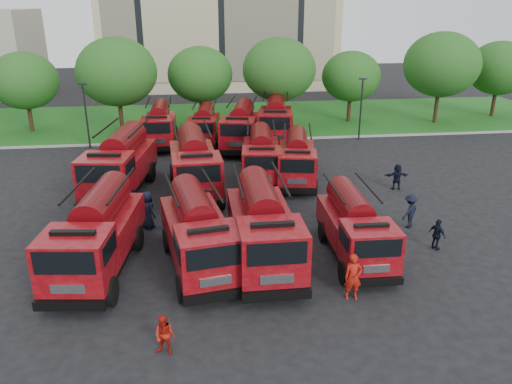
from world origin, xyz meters
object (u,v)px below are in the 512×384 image
fire_truck_11 (275,120)px  firefighter_4 (149,228)px  fire_truck_8 (160,125)px  firefighter_3 (408,227)px  fire_truck_3 (355,227)px  firefighter_0 (351,298)px  firefighter_1 (166,354)px  fire_truck_1 (198,232)px  fire_truck_6 (261,156)px  firefighter_5 (396,189)px  fire_truck_2 (263,227)px  fire_truck_0 (97,234)px  fire_truck_5 (194,164)px  fire_truck_9 (204,125)px  fire_truck_10 (241,127)px  firefighter_2 (435,249)px  fire_truck_7 (297,159)px  fire_truck_4 (120,163)px

fire_truck_11 → firefighter_4: size_ratio=4.08×
fire_truck_8 → firefighter_3: size_ratio=3.91×
fire_truck_3 → firefighter_3: (3.79, 2.66, -1.46)m
firefighter_0 → firefighter_1: (-7.10, -2.46, 0.00)m
fire_truck_1 → fire_truck_6: (4.22, 11.15, -0.07)m
fire_truck_1 → firefighter_5: 14.82m
fire_truck_2 → firefighter_4: fire_truck_2 is taller
firefighter_4 → fire_truck_11: bearing=-68.6°
fire_truck_0 → firefighter_0: fire_truck_0 is taller
firefighter_3 → fire_truck_5: bearing=-69.2°
fire_truck_9 → firefighter_3: (9.97, -17.81, -1.46)m
fire_truck_0 → fire_truck_11: (10.88, 20.01, 0.06)m
fire_truck_10 → firefighter_2: size_ratio=5.08×
fire_truck_8 → fire_truck_11: bearing=-0.9°
fire_truck_7 → firefighter_5: fire_truck_7 is taller
fire_truck_4 → fire_truck_10: (8.12, 8.97, -0.15)m
fire_truck_7 → fire_truck_11: (0.19, 9.85, 0.26)m
fire_truck_3 → firefighter_2: (4.06, 0.16, -1.46)m
fire_truck_2 → fire_truck_4: size_ratio=0.91×
fire_truck_7 → firefighter_2: 11.27m
fire_truck_1 → fire_truck_5: (-0.09, 9.22, 0.15)m
fire_truck_5 → fire_truck_10: fire_truck_5 is taller
fire_truck_1 → firefighter_0: bearing=-39.2°
fire_truck_7 → fire_truck_10: (-2.79, 8.33, 0.17)m
fire_truck_4 → firefighter_1: size_ratio=5.66×
fire_truck_4 → firefighter_3: bearing=-16.1°
fire_truck_11 → fire_truck_3: bearing=-79.0°
fire_truck_9 → firefighter_3: size_ratio=3.67×
fire_truck_10 → firefighter_2: (7.43, -18.49, -1.69)m
fire_truck_7 → firefighter_2: size_ratio=4.55×
fire_truck_1 → firefighter_1: (-1.21, -5.81, -1.64)m
fire_truck_1 → fire_truck_10: bearing=69.5°
fire_truck_9 → fire_truck_11: (5.81, -0.30, 0.31)m
fire_truck_11 → fire_truck_9: bearing=-173.0°
fire_truck_3 → fire_truck_4: 15.02m
firefighter_4 → fire_truck_4: bearing=-18.9°
fire_truck_7 → fire_truck_6: bearing=171.2°
fire_truck_11 → firefighter_2: fire_truck_11 is taller
fire_truck_3 → firefighter_4: (-9.51, 4.24, -1.46)m
fire_truck_3 → fire_truck_7: size_ratio=0.93×
fire_truck_0 → fire_truck_4: 9.52m
fire_truck_4 → fire_truck_7: fire_truck_4 is taller
fire_truck_2 → firefighter_1: (-4.03, -5.81, -1.73)m
fire_truck_11 → firefighter_2: (4.44, -20.02, -1.77)m
fire_truck_4 → fire_truck_8: (1.71, 10.67, -0.23)m
fire_truck_6 → firefighter_4: (-6.75, -6.87, -1.57)m
fire_truck_7 → firefighter_0: size_ratio=3.62×
fire_truck_4 → firefighter_2: bearing=-22.9°
fire_truck_4 → firefighter_5: (16.77, -1.58, -1.84)m
firefighter_2 → fire_truck_8: bearing=9.6°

